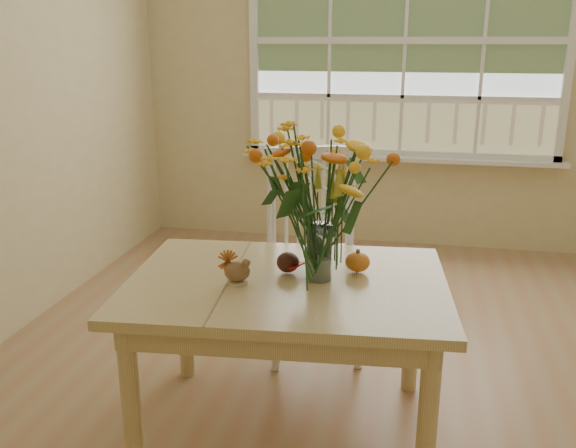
# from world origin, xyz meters

# --- Properties ---
(floor) EXTENTS (4.00, 4.50, 0.01)m
(floor) POSITION_xyz_m (0.00, 0.00, -0.01)
(floor) COLOR #AC7B53
(floor) RESTS_ON ground
(wall_back) EXTENTS (4.00, 0.02, 2.70)m
(wall_back) POSITION_xyz_m (0.00, 2.25, 1.35)
(wall_back) COLOR #D3C087
(wall_back) RESTS_ON floor
(window) EXTENTS (2.42, 0.12, 1.74)m
(window) POSITION_xyz_m (0.00, 2.21, 1.53)
(window) COLOR silver
(window) RESTS_ON wall_back
(dining_table) EXTENTS (1.30, 0.98, 0.66)m
(dining_table) POSITION_xyz_m (-0.35, -0.30, 0.57)
(dining_table) COLOR tan
(dining_table) RESTS_ON floor
(windsor_chair) EXTENTS (0.58, 0.56, 1.02)m
(windsor_chair) POSITION_xyz_m (-0.37, 0.44, 0.57)
(windsor_chair) COLOR white
(windsor_chair) RESTS_ON floor
(flower_vase) EXTENTS (0.46, 0.46, 0.55)m
(flower_vase) POSITION_xyz_m (-0.23, -0.27, 0.99)
(flower_vase) COLOR white
(flower_vase) RESTS_ON dining_table
(pumpkin) EXTENTS (0.10, 0.10, 0.08)m
(pumpkin) POSITION_xyz_m (-0.09, -0.16, 0.70)
(pumpkin) COLOR orange
(pumpkin) RESTS_ON dining_table
(turkey_figurine) EXTENTS (0.12, 0.10, 0.12)m
(turkey_figurine) POSITION_xyz_m (-0.53, -0.38, 0.71)
(turkey_figurine) COLOR #CCB78C
(turkey_figurine) RESTS_ON dining_table
(dark_gourd) EXTENTS (0.13, 0.11, 0.08)m
(dark_gourd) POSITION_xyz_m (-0.36, -0.23, 0.70)
(dark_gourd) COLOR #38160F
(dark_gourd) RESTS_ON dining_table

